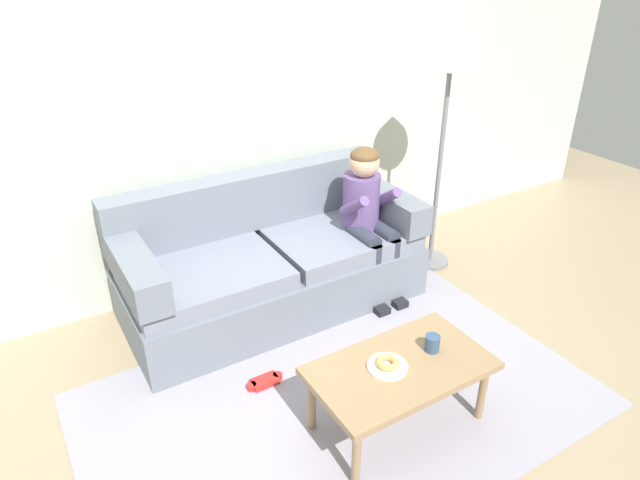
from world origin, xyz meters
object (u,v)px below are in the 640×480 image
coffee_table (400,372)px  floor_lamp (450,71)px  mug (432,343)px  toy_controller (265,382)px  donut (388,363)px  couch (271,263)px  person_child (368,209)px

coffee_table → floor_lamp: floor_lamp is taller
mug → toy_controller: bearing=138.3°
coffee_table → mug: mug is taller
coffee_table → toy_controller: 0.86m
coffee_table → floor_lamp: (1.32, 1.24, 1.17)m
floor_lamp → mug: bearing=-132.0°
coffee_table → floor_lamp: bearing=43.2°
donut → floor_lamp: (1.39, 1.22, 1.09)m
couch → coffee_table: size_ratio=2.18×
donut → mug: mug is taller
couch → mug: bearing=-79.0°
toy_controller → floor_lamp: size_ratio=0.12×
coffee_table → person_child: bearing=62.2°
couch → donut: bearing=-90.8°
mug → floor_lamp: size_ratio=0.05×
donut → toy_controller: donut is taller
couch → coffee_table: couch is taller
coffee_table → donut: size_ratio=7.83×
couch → person_child: (0.67, -0.20, 0.34)m
couch → person_child: person_child is taller
person_child → mug: size_ratio=12.24×
coffee_table → donut: 0.11m
couch → mug: 1.40m
person_child → floor_lamp: size_ratio=0.61×
couch → donut: couch is taller
toy_controller → donut: bearing=-67.7°
couch → mug: size_ratio=22.75×
toy_controller → couch: bearing=48.5°
coffee_table → mug: size_ratio=10.43×
toy_controller → floor_lamp: floor_lamp is taller
toy_controller → floor_lamp: 2.43m
toy_controller → floor_lamp: (1.80, 0.61, 1.51)m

